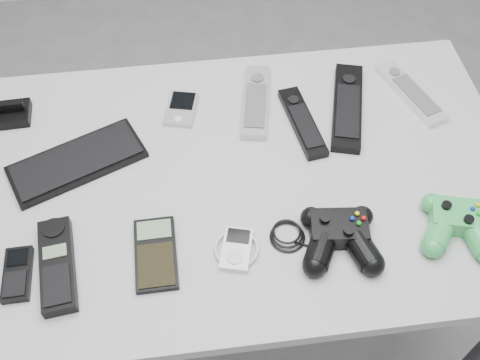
{
  "coord_description": "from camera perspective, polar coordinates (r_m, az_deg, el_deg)",
  "views": [
    {
      "loc": [
        -0.16,
        -0.63,
        1.62
      ],
      "look_at": [
        -0.08,
        0.02,
        0.75
      ],
      "focal_mm": 42.0,
      "sensor_mm": 36.0,
      "label": 1
    }
  ],
  "objects": [
    {
      "name": "floor",
      "position": [
        1.75,
        2.85,
        -14.95
      ],
      "size": [
        3.5,
        3.5,
        0.0
      ],
      "primitive_type": "plane",
      "color": "slate",
      "rests_on": "ground"
    },
    {
      "name": "desk",
      "position": [
        1.18,
        0.96,
        -1.25
      ],
      "size": [
        1.08,
        0.7,
        0.73
      ],
      "color": "#9D9D9F",
      "rests_on": "floor"
    },
    {
      "name": "pda_keyboard",
      "position": [
        1.18,
        -16.23,
        1.83
      ],
      "size": [
        0.29,
        0.21,
        0.02
      ],
      "primitive_type": "cube",
      "rotation": [
        0.0,
        0.0,
        0.4
      ],
      "color": "black",
      "rests_on": "desk"
    },
    {
      "name": "dock_bracket",
      "position": [
        1.31,
        -22.38,
        6.53
      ],
      "size": [
        0.08,
        0.07,
        0.04
      ],
      "primitive_type": "cube",
      "rotation": [
        0.0,
        0.0,
        0.04
      ],
      "color": "black",
      "rests_on": "desk"
    },
    {
      "name": "pda",
      "position": [
        1.24,
        -5.98,
        7.24
      ],
      "size": [
        0.08,
        0.11,
        0.02
      ],
      "primitive_type": "cube",
      "rotation": [
        0.0,
        0.0,
        -0.23
      ],
      "color": "#B0AFB7",
      "rests_on": "desk"
    },
    {
      "name": "remote_silver_a",
      "position": [
        1.24,
        1.63,
        8.03
      ],
      "size": [
        0.09,
        0.22,
        0.02
      ],
      "primitive_type": "cube",
      "rotation": [
        0.0,
        0.0,
        -0.2
      ],
      "color": "#B0AFB7",
      "rests_on": "desk"
    },
    {
      "name": "remote_black_a",
      "position": [
        1.21,
        6.36,
        5.9
      ],
      "size": [
        0.07,
        0.2,
        0.02
      ],
      "primitive_type": "cube",
      "rotation": [
        0.0,
        0.0,
        0.15
      ],
      "color": "black",
      "rests_on": "desk"
    },
    {
      "name": "remote_black_b",
      "position": [
        1.25,
        10.87,
        7.38
      ],
      "size": [
        0.12,
        0.26,
        0.02
      ],
      "primitive_type": "cube",
      "rotation": [
        0.0,
        0.0,
        -0.27
      ],
      "color": "black",
      "rests_on": "desk"
    },
    {
      "name": "remote_silver_b",
      "position": [
        1.32,
        16.91,
        8.58
      ],
      "size": [
        0.11,
        0.21,
        0.02
      ],
      "primitive_type": "cube",
      "rotation": [
        0.0,
        0.0,
        0.34
      ],
      "color": "silver",
      "rests_on": "desk"
    },
    {
      "name": "mobile_phone",
      "position": [
        1.07,
        -21.69,
        -8.85
      ],
      "size": [
        0.05,
        0.11,
        0.02
      ],
      "primitive_type": "cube",
      "rotation": [
        0.0,
        0.0,
        0.02
      ],
      "color": "black",
      "rests_on": "desk"
    },
    {
      "name": "cordless_handset",
      "position": [
        1.05,
        -18.09,
        -8.19
      ],
      "size": [
        0.08,
        0.19,
        0.03
      ],
      "primitive_type": "cube",
      "rotation": [
        0.0,
        0.0,
        0.12
      ],
      "color": "black",
      "rests_on": "desk"
    },
    {
      "name": "calculator",
      "position": [
        1.03,
        -8.57,
        -7.4
      ],
      "size": [
        0.08,
        0.15,
        0.01
      ],
      "primitive_type": "cube",
      "rotation": [
        0.0,
        0.0,
        0.01
      ],
      "color": "black",
      "rests_on": "desk"
    },
    {
      "name": "mp3_player",
      "position": [
        1.02,
        -0.36,
        -7.0
      ],
      "size": [
        0.1,
        0.1,
        0.02
      ],
      "primitive_type": "cube",
      "rotation": [
        0.0,
        0.0,
        -0.27
      ],
      "color": "silver",
      "rests_on": "desk"
    },
    {
      "name": "controller_black",
      "position": [
        1.03,
        10.11,
        -5.53
      ],
      "size": [
        0.26,
        0.18,
        0.05
      ],
      "primitive_type": null,
      "rotation": [
        0.0,
        0.0,
        -0.1
      ],
      "color": "black",
      "rests_on": "desk"
    },
    {
      "name": "controller_green",
      "position": [
        1.11,
        21.32,
        -4.05
      ],
      "size": [
        0.17,
        0.18,
        0.05
      ],
      "primitive_type": null,
      "rotation": [
        0.0,
        0.0,
        -0.27
      ],
      "color": "#248734",
      "rests_on": "desk"
    }
  ]
}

